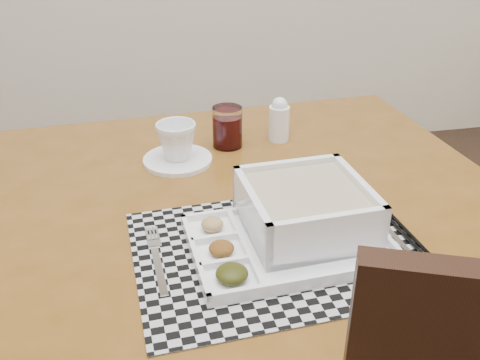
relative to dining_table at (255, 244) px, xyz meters
name	(u,v)px	position (x,y,z in m)	size (l,w,h in m)	color
dining_table	(255,244)	(0.00, 0.00, 0.00)	(1.08, 1.08, 0.77)	#5D3B10
placemat	(277,251)	(0.00, -0.13, 0.08)	(0.46, 0.35, 0.00)	#B2B3BA
serving_tray	(300,218)	(0.05, -0.10, 0.12)	(0.33, 0.26, 0.09)	white
fork	(157,257)	(-0.19, -0.12, 0.08)	(0.03, 0.19, 0.00)	silver
spoon	(374,213)	(0.21, -0.07, 0.08)	(0.04, 0.18, 0.01)	silver
chopsticks	(403,231)	(0.23, -0.13, 0.09)	(0.03, 0.24, 0.01)	black
saucer	(178,160)	(-0.12, 0.23, 0.08)	(0.15, 0.15, 0.01)	white
cup	(177,141)	(-0.12, 0.23, 0.13)	(0.09, 0.09, 0.08)	white
juice_glass	(227,129)	(0.00, 0.29, 0.12)	(0.07, 0.07, 0.09)	white
creamer_bottle	(279,120)	(0.12, 0.30, 0.13)	(0.05, 0.05, 0.10)	white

